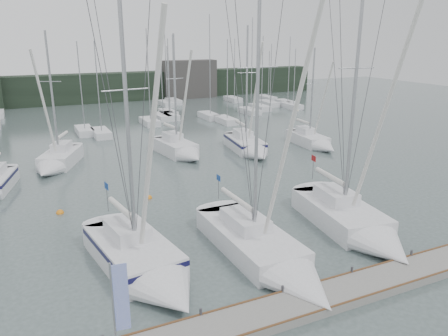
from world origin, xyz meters
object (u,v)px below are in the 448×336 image
object	(u,v)px
sailboat_mid_c	(182,151)
sailboat_mid_e	(315,142)
sailboat_mid_d	(250,147)
buoy_c	(60,213)
sailboat_near_left	(147,266)
sailboat_near_right	(359,227)
dock_banner	(119,303)
buoy_a	(149,198)
sailboat_mid_b	(56,162)
sailboat_near_center	(272,259)

from	to	relation	value
sailboat_mid_c	sailboat_mid_e	xyz separation A→B (m)	(14.21, -2.46, -0.09)
sailboat_mid_d	buoy_c	xyz separation A→B (m)	(-19.05, -8.31, -0.63)
sailboat_near_left	sailboat_mid_d	size ratio (longest dim) A/B	1.16
sailboat_near_right	dock_banner	size ratio (longest dim) A/B	4.26
buoy_a	dock_banner	world-z (taller)	dock_banner
sailboat_mid_c	buoy_a	bearing A→B (deg)	-129.56
sailboat_mid_c	sailboat_mid_d	xyz separation A→B (m)	(6.72, -1.67, -0.00)
buoy_c	sailboat_mid_d	bearing A→B (deg)	23.56
sailboat_mid_b	dock_banner	xyz separation A→B (m)	(-0.03, -27.04, 2.09)
sailboat_mid_c	sailboat_mid_d	bearing A→B (deg)	-21.50
sailboat_near_center	sailboat_mid_c	distance (m)	22.57
dock_banner	sailboat_mid_c	bearing A→B (deg)	72.21
buoy_a	sailboat_near_center	bearing A→B (deg)	-76.71
sailboat_mid_d	sailboat_near_center	bearing A→B (deg)	-107.56
sailboat_near_left	sailboat_mid_c	world-z (taller)	sailboat_near_left
sailboat_mid_b	sailboat_mid_c	world-z (taller)	sailboat_mid_b
dock_banner	buoy_c	bearing A→B (deg)	98.67
sailboat_near_left	sailboat_near_center	bearing A→B (deg)	-25.12
sailboat_mid_b	dock_banner	bearing A→B (deg)	-66.42
sailboat_mid_b	sailboat_mid_e	world-z (taller)	sailboat_mid_b
sailboat_near_center	buoy_c	world-z (taller)	sailboat_near_center
sailboat_near_left	sailboat_mid_e	distance (m)	29.59
sailboat_near_left	buoy_c	size ratio (longest dim) A/B	30.06
sailboat_mid_c	dock_banner	xyz separation A→B (m)	(-11.65, -26.09, 2.06)
buoy_c	dock_banner	xyz separation A→B (m)	(0.67, -16.11, 2.69)
sailboat_mid_b	buoy_c	world-z (taller)	sailboat_mid_b
sailboat_mid_d	sailboat_mid_b	bearing A→B (deg)	179.77
buoy_a	buoy_c	distance (m)	6.22
sailboat_near_right	buoy_c	distance (m)	19.45
sailboat_mid_b	sailboat_mid_d	bearing A→B (deg)	15.51
sailboat_mid_b	sailboat_mid_c	bearing A→B (deg)	18.97
sailboat_mid_e	buoy_c	xyz separation A→B (m)	(-26.54, -7.51, -0.54)
sailboat_near_center	dock_banner	bearing A→B (deg)	-156.94
sailboat_mid_c	sailboat_mid_e	world-z (taller)	sailboat_mid_c
sailboat_mid_d	buoy_a	distance (m)	15.18
sailboat_near_right	buoy_c	size ratio (longest dim) A/B	32.15
sailboat_mid_b	sailboat_mid_e	distance (m)	26.06
sailboat_mid_e	dock_banner	xyz separation A→B (m)	(-25.87, -23.63, 2.15)
sailboat_near_left	sailboat_mid_e	xyz separation A→B (m)	(23.44, 18.07, -0.12)
sailboat_near_center	sailboat_mid_c	xyz separation A→B (m)	(3.13, 22.35, 0.07)
sailboat_mid_e	buoy_c	bearing A→B (deg)	-160.35
sailboat_mid_b	sailboat_mid_d	size ratio (longest dim) A/B	0.96
buoy_a	sailboat_mid_c	bearing A→B (deg)	57.99
sailboat_mid_e	sailboat_mid_c	bearing A→B (deg)	174.02
sailboat_near_right	buoy_a	bearing A→B (deg)	137.19
sailboat_mid_d	buoy_c	distance (m)	20.79
sailboat_near_left	sailboat_mid_b	xyz separation A→B (m)	(-2.40, 21.49, -0.06)
sailboat_mid_c	buoy_a	xyz separation A→B (m)	(-6.11, -9.77, -0.63)
sailboat_mid_c	sailboat_mid_d	distance (m)	6.93
sailboat_mid_b	sailboat_mid_e	xyz separation A→B (m)	(25.83, -3.42, -0.06)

